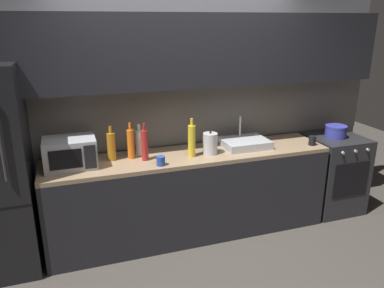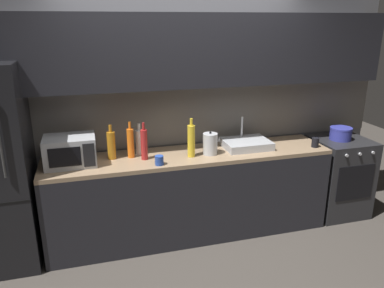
{
  "view_description": "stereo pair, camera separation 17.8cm",
  "coord_description": "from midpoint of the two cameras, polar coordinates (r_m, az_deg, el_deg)",
  "views": [
    {
      "loc": [
        -1.13,
        -2.51,
        2.19
      ],
      "look_at": [
        0.02,
        0.9,
        1.0
      ],
      "focal_mm": 35.47,
      "sensor_mm": 36.0,
      "label": 1
    },
    {
      "loc": [
        -0.96,
        -2.56,
        2.19
      ],
      "look_at": [
        0.02,
        0.9,
        1.0
      ],
      "focal_mm": 35.47,
      "sensor_mm": 36.0,
      "label": 2
    }
  ],
  "objects": [
    {
      "name": "counter_run",
      "position": [
        3.99,
        -1.56,
        -7.59
      ],
      "size": [
        2.89,
        0.6,
        0.9
      ],
      "color": "black",
      "rests_on": "ground"
    },
    {
      "name": "mug_blue",
      "position": [
        3.52,
        -6.17,
        -2.55
      ],
      "size": [
        0.08,
        0.08,
        0.09
      ],
      "primitive_type": "cylinder",
      "color": "#234299",
      "rests_on": "counter_run"
    },
    {
      "name": "oven_range",
      "position": [
        4.78,
        19.42,
        -4.18
      ],
      "size": [
        0.6,
        0.62,
        0.9
      ],
      "color": "#232326",
      "rests_on": "ground"
    },
    {
      "name": "wine_bottle_red",
      "position": [
        3.63,
        -8.52,
        -0.14
      ],
      "size": [
        0.06,
        0.06,
        0.37
      ],
      "color": "#A82323",
      "rests_on": "counter_run"
    },
    {
      "name": "wine_bottle_orange",
      "position": [
        3.71,
        -10.57,
        0.06
      ],
      "size": [
        0.07,
        0.07,
        0.36
      ],
      "color": "orange",
      "rests_on": "counter_run"
    },
    {
      "name": "kettle",
      "position": [
        3.78,
        1.41,
        0.07
      ],
      "size": [
        0.18,
        0.15,
        0.24
      ],
      "color": "#B7BABF",
      "rests_on": "counter_run"
    },
    {
      "name": "sink_basin",
      "position": [
        4.04,
        6.7,
        0.16
      ],
      "size": [
        0.48,
        0.38,
        0.3
      ],
      "color": "#ADAFB5",
      "rests_on": "counter_run"
    },
    {
      "name": "wine_bottle_white",
      "position": [
        3.79,
        -9.27,
        0.21
      ],
      "size": [
        0.08,
        0.08,
        0.32
      ],
      "color": "silver",
      "rests_on": "counter_run"
    },
    {
      "name": "ground_plane",
      "position": [
        3.51,
        3.15,
        -20.38
      ],
      "size": [
        10.0,
        10.0,
        0.0
      ],
      "primitive_type": "plane",
      "color": "#3D3833"
    },
    {
      "name": "microwave",
      "position": [
        3.64,
        -19.21,
        -1.26
      ],
      "size": [
        0.46,
        0.35,
        0.27
      ],
      "color": "#A8AAAF",
      "rests_on": "counter_run"
    },
    {
      "name": "wine_bottle_amber",
      "position": [
        3.7,
        -13.39,
        -0.32
      ],
      "size": [
        0.08,
        0.08,
        0.34
      ],
      "color": "#B27019",
      "rests_on": "counter_run"
    },
    {
      "name": "mug_dark",
      "position": [
        4.23,
        16.49,
        0.48
      ],
      "size": [
        0.07,
        0.07,
        0.1
      ],
      "primitive_type": "cylinder",
      "color": "black",
      "rests_on": "counter_run"
    },
    {
      "name": "back_wall",
      "position": [
        3.93,
        -3.0,
        8.87
      ],
      "size": [
        4.63,
        0.44,
        2.5
      ],
      "color": "slate",
      "rests_on": "ground"
    },
    {
      "name": "cooking_pot",
      "position": [
        4.59,
        19.77,
        1.79
      ],
      "size": [
        0.24,
        0.24,
        0.14
      ],
      "color": "#333899",
      "rests_on": "oven_range"
    },
    {
      "name": "wine_bottle_yellow",
      "position": [
        3.69,
        -1.43,
        0.51
      ],
      "size": [
        0.07,
        0.07,
        0.39
      ],
      "color": "gold",
      "rests_on": "counter_run"
    }
  ]
}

